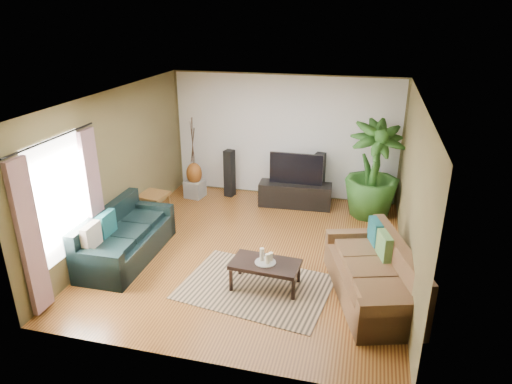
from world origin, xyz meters
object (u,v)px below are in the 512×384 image
(sofa_left, at_px, (126,234))
(potted_plant, at_px, (373,170))
(pedestal, at_px, (195,189))
(side_table, at_px, (154,207))
(television, at_px, (296,169))
(coffee_table, at_px, (265,275))
(speaker_left, at_px, (230,173))
(sofa_right, at_px, (372,272))
(speaker_right, at_px, (319,178))
(tv_stand, at_px, (295,195))
(vase, at_px, (194,173))

(sofa_left, height_order, potted_plant, potted_plant)
(pedestal, xyz_separation_m, side_table, (-0.35, -1.33, 0.09))
(television, bearing_deg, coffee_table, -88.66)
(coffee_table, bearing_deg, speaker_left, 119.56)
(sofa_right, xyz_separation_m, speaker_right, (-1.17, 3.38, 0.13))
(pedestal, bearing_deg, speaker_left, 19.43)
(tv_stand, distance_m, speaker_left, 1.57)
(sofa_right, relative_size, tv_stand, 1.37)
(coffee_table, xyz_separation_m, television, (-0.07, 3.17, 0.63))
(potted_plant, bearing_deg, sofa_right, -88.72)
(coffee_table, bearing_deg, speaker_right, 87.88)
(sofa_right, distance_m, side_table, 4.57)
(potted_plant, distance_m, side_table, 4.43)
(speaker_right, xyz_separation_m, pedestal, (-2.73, -0.38, -0.37))
(sofa_left, bearing_deg, vase, -3.36)
(coffee_table, height_order, television, television)
(speaker_left, distance_m, potted_plant, 3.14)
(speaker_left, relative_size, vase, 2.19)
(sofa_right, distance_m, speaker_right, 3.58)
(coffee_table, height_order, tv_stand, tv_stand)
(coffee_table, bearing_deg, pedestal, 131.13)
(sofa_right, distance_m, speaker_left, 4.54)
(sofa_left, distance_m, tv_stand, 3.72)
(speaker_right, relative_size, potted_plant, 0.57)
(coffee_table, bearing_deg, television, 95.49)
(speaker_left, height_order, pedestal, speaker_left)
(television, relative_size, pedestal, 2.94)
(sofa_right, bearing_deg, sofa_left, -110.01)
(television, distance_m, side_table, 3.02)
(speaker_right, bearing_deg, speaker_left, -165.86)
(speaker_left, height_order, vase, speaker_left)
(coffee_table, bearing_deg, tv_stand, 95.50)
(speaker_right, bearing_deg, coffee_table, -85.53)
(sofa_left, xyz_separation_m, tv_stand, (2.40, 2.84, -0.17))
(sofa_left, bearing_deg, television, -40.73)
(sofa_left, distance_m, sofa_right, 4.04)
(coffee_table, height_order, speaker_left, speaker_left)
(speaker_left, bearing_deg, television, 5.52)
(coffee_table, distance_m, speaker_right, 3.53)
(sofa_left, distance_m, side_table, 1.50)
(pedestal, bearing_deg, television, 1.31)
(tv_stand, xyz_separation_m, pedestal, (-2.27, -0.03, -0.06))
(speaker_left, distance_m, speaker_right, 1.99)
(coffee_table, relative_size, television, 0.91)
(pedestal, bearing_deg, side_table, -104.69)
(speaker_left, bearing_deg, coffee_table, -51.27)
(tv_stand, height_order, vase, vase)
(television, bearing_deg, tv_stand, -90.00)
(coffee_table, relative_size, pedestal, 2.69)
(sofa_right, relative_size, coffee_table, 2.04)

